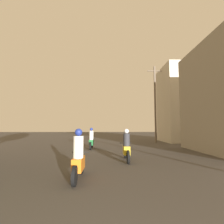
{
  "coord_description": "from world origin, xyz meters",
  "views": [
    {
      "loc": [
        -0.18,
        0.01,
        1.65
      ],
      "look_at": [
        0.27,
        18.0,
        3.21
      ],
      "focal_mm": 28.0,
      "sensor_mm": 36.0,
      "label": 1
    }
  ],
  "objects_px": {
    "motorcycle_green": "(91,140)",
    "motorcycle_yellow": "(126,148)",
    "motorcycle_orange": "(78,159)",
    "building_right_far": "(184,104)",
    "utility_pole_far": "(155,102)"
  },
  "relations": [
    {
      "from": "motorcycle_orange",
      "to": "motorcycle_green",
      "type": "distance_m",
      "value": 7.94
    },
    {
      "from": "motorcycle_green",
      "to": "building_right_far",
      "type": "xyz_separation_m",
      "value": [
        10.12,
        6.29,
        3.69
      ]
    },
    {
      "from": "utility_pole_far",
      "to": "motorcycle_yellow",
      "type": "bearing_deg",
      "value": -112.91
    },
    {
      "from": "motorcycle_green",
      "to": "utility_pole_far",
      "type": "bearing_deg",
      "value": 38.55
    },
    {
      "from": "utility_pole_far",
      "to": "motorcycle_orange",
      "type": "bearing_deg",
      "value": -115.06
    },
    {
      "from": "motorcycle_yellow",
      "to": "motorcycle_green",
      "type": "bearing_deg",
      "value": 109.98
    },
    {
      "from": "motorcycle_orange",
      "to": "building_right_far",
      "type": "height_order",
      "value": "building_right_far"
    },
    {
      "from": "motorcycle_orange",
      "to": "motorcycle_green",
      "type": "xyz_separation_m",
      "value": [
        -0.32,
        7.94,
        -0.0
      ]
    },
    {
      "from": "motorcycle_yellow",
      "to": "motorcycle_orange",
      "type": "bearing_deg",
      "value": -125.73
    },
    {
      "from": "motorcycle_orange",
      "to": "utility_pole_far",
      "type": "height_order",
      "value": "utility_pole_far"
    },
    {
      "from": "motorcycle_orange",
      "to": "motorcycle_yellow",
      "type": "xyz_separation_m",
      "value": [
        1.87,
        3.02,
        -0.0
      ]
    },
    {
      "from": "motorcycle_yellow",
      "to": "motorcycle_green",
      "type": "height_order",
      "value": "motorcycle_green"
    },
    {
      "from": "motorcycle_orange",
      "to": "motorcycle_yellow",
      "type": "height_order",
      "value": "motorcycle_orange"
    },
    {
      "from": "motorcycle_green",
      "to": "motorcycle_yellow",
      "type": "bearing_deg",
      "value": -66.21
    },
    {
      "from": "motorcycle_yellow",
      "to": "utility_pole_far",
      "type": "distance_m",
      "value": 11.59
    }
  ]
}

